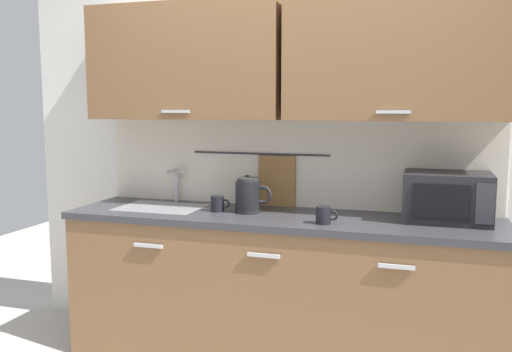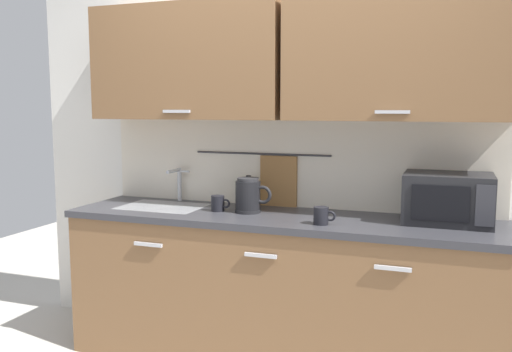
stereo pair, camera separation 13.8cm
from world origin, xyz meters
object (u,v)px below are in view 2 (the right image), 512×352
Objects in this scene: microwave at (448,198)px; electric_kettle at (249,196)px; mug_near_sink at (218,203)px; mug_by_kettle at (321,216)px; dish_soap_bottle at (249,193)px.

electric_kettle is at bearing -175.54° from microwave.
mug_near_sink and mug_by_kettle have the same top height.
dish_soap_bottle is at bearing 174.71° from microwave.
mug_by_kettle is at bearing -34.22° from dish_soap_bottle.
microwave reaches higher than electric_kettle.
mug_near_sink is (-0.11, -0.22, -0.04)m from dish_soap_bottle.
electric_kettle is at bearing 8.09° from mug_near_sink.
mug_near_sink is (-1.31, -0.11, -0.09)m from microwave.
mug_near_sink is at bearing -116.55° from dish_soap_bottle.
microwave is 0.69m from mug_by_kettle.
electric_kettle is 0.52m from mug_by_kettle.
electric_kettle is 0.20m from mug_near_sink.
electric_kettle is 1.89× the size of mug_by_kettle.
microwave is 3.83× the size of mug_by_kettle.
microwave is 3.83× the size of mug_near_sink.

